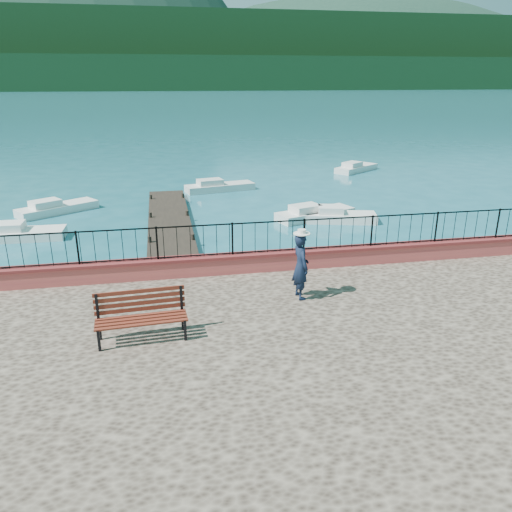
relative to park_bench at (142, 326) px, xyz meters
name	(u,v)px	position (x,y,z in m)	size (l,w,h in m)	color
ground	(268,372)	(2.90, -0.02, -1.53)	(2000.00, 2000.00, 0.00)	#19596B
parapet	(243,263)	(2.90, 3.68, -0.04)	(28.00, 0.46, 0.58)	#C24F46
railing	(242,239)	(2.90, 3.68, 0.73)	(27.00, 0.05, 0.95)	black
dock	(170,231)	(0.90, 11.98, -1.38)	(2.00, 16.00, 0.30)	#2D231C
far_forest	(158,73)	(2.90, 299.98, 7.47)	(900.00, 60.00, 18.00)	black
foothills	(156,54)	(2.90, 359.98, 20.47)	(900.00, 120.00, 44.00)	black
companion_hill	(353,84)	(222.90, 559.98, -1.53)	(448.00, 384.00, 180.00)	#142D23
park_bench	(142,326)	(0.00, 0.00, 0.00)	(2.05, 0.78, 1.12)	black
person	(301,266)	(4.10, 1.53, 0.56)	(0.65, 0.43, 1.79)	black
hat	(302,232)	(4.10, 1.53, 1.52)	(0.44, 0.44, 0.12)	white
boat_0	(22,230)	(-5.56, 12.44, -1.13)	(3.58, 1.30, 0.80)	white
boat_1	(341,214)	(9.31, 12.51, -1.13)	(3.45, 1.30, 0.80)	silver
boat_2	(315,211)	(8.25, 13.32, -1.13)	(4.15, 1.30, 0.80)	silver
boat_3	(57,205)	(-4.86, 17.02, -1.13)	(4.10, 1.30, 0.80)	silver
boat_4	(220,184)	(4.28, 20.82, -1.13)	(4.34, 1.30, 0.80)	silver
boat_5	(356,166)	(15.40, 25.77, -1.13)	(4.06, 1.30, 0.80)	silver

